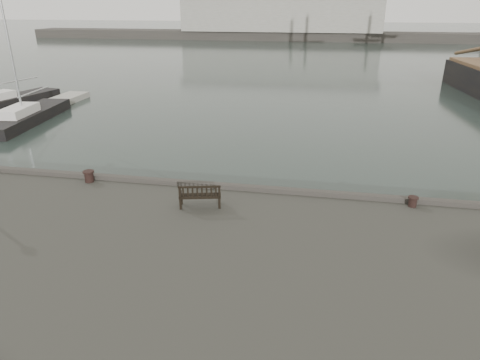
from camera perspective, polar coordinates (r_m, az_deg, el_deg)
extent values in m
plane|color=black|center=(17.38, 1.23, -5.85)|extent=(400.00, 400.00, 0.00)
cube|color=#383530|center=(107.36, 9.81, 18.39)|extent=(140.00, 8.00, 2.00)
cube|color=#9B9990|center=(107.62, 5.43, 21.27)|extent=(46.00, 9.00, 8.00)
cube|color=black|center=(15.16, -5.34, -2.13)|extent=(1.54, 0.83, 0.04)
cube|color=black|center=(14.87, -5.41, -1.70)|extent=(1.44, 0.39, 0.44)
cube|color=black|center=(15.24, -5.32, -2.81)|extent=(1.43, 0.74, 0.40)
cylinder|color=black|center=(18.27, -19.49, 0.46)|extent=(0.56, 0.56, 0.47)
cylinder|color=black|center=(16.36, 22.04, -2.69)|extent=(0.36, 0.36, 0.37)
cube|color=black|center=(42.05, -28.82, 8.61)|extent=(4.44, 10.60, 1.40)
cube|color=silver|center=(41.86, -29.08, 9.93)|extent=(2.24, 3.86, 0.60)
cube|color=black|center=(35.86, -26.41, 7.05)|extent=(3.34, 9.69, 1.40)
cube|color=silver|center=(35.64, -26.69, 8.59)|extent=(1.87, 3.47, 0.60)
cylinder|color=#B2B5B7|center=(34.96, -28.28, 17.15)|extent=(0.16, 0.16, 11.40)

